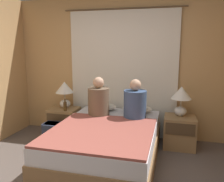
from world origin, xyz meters
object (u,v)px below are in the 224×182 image
object	(u,v)px
nightstand_right	(179,132)
pillow_left	(102,107)
bed	(107,143)
pillow_right	(137,109)
nightstand_left	(64,122)
lamp_right	(181,97)
person_left_in_bed	(99,100)
beer_bottle_on_left_stand	(65,106)
backpack_on_floor	(54,132)
lamp_left	(65,91)
person_right_in_bed	(135,103)

from	to	relation	value
nightstand_right	pillow_left	xyz separation A→B (m)	(-1.34, 0.06, 0.33)
bed	pillow_right	size ratio (longest dim) A/B	3.90
nightstand_left	lamp_right	size ratio (longest dim) A/B	1.06
pillow_left	person_left_in_bed	size ratio (longest dim) A/B	0.80
pillow_left	person_left_in_bed	xyz separation A→B (m)	(0.05, -0.36, 0.20)
nightstand_right	beer_bottle_on_left_stand	size ratio (longest dim) A/B	2.41
nightstand_right	pillow_left	distance (m)	1.38
bed	backpack_on_floor	bearing A→B (deg)	162.51
nightstand_left	pillow_left	size ratio (longest dim) A/B	1.01
lamp_right	pillow_right	world-z (taller)	lamp_right
lamp_left	person_right_in_bed	xyz separation A→B (m)	(1.36, -0.36, -0.06)
lamp_left	beer_bottle_on_left_stand	world-z (taller)	lamp_left
pillow_right	lamp_left	bearing A→B (deg)	179.83
nightstand_right	backpack_on_floor	xyz separation A→B (m)	(-2.04, -0.42, -0.05)
nightstand_left	person_right_in_bed	distance (m)	1.49
nightstand_right	person_right_in_bed	world-z (taller)	person_right_in_bed
bed	lamp_left	size ratio (longest dim) A/B	4.11
lamp_left	nightstand_right	bearing A→B (deg)	-1.72
person_right_in_bed	pillow_left	bearing A→B (deg)	150.80
nightstand_left	nightstand_right	distance (m)	2.06
nightstand_right	beer_bottle_on_left_stand	xyz separation A→B (m)	(-1.97, -0.13, 0.34)
lamp_left	bed	bearing A→B (deg)	-37.99
nightstand_left	pillow_right	distance (m)	1.38
nightstand_left	person_right_in_bed	world-z (taller)	person_right_in_bed
pillow_right	person_left_in_bed	world-z (taller)	person_left_in_bed
beer_bottle_on_left_stand	backpack_on_floor	xyz separation A→B (m)	(-0.07, -0.30, -0.39)
person_right_in_bed	nightstand_right	bearing A→B (deg)	23.39
bed	nightstand_left	size ratio (longest dim) A/B	3.87
pillow_left	pillow_right	world-z (taller)	same
lamp_right	backpack_on_floor	bearing A→B (deg)	-166.65
pillow_right	beer_bottle_on_left_stand	size ratio (longest dim) A/B	2.39
nightstand_right	pillow_left	bearing A→B (deg)	177.53
bed	nightstand_left	xyz separation A→B (m)	(-1.03, 0.74, 0.00)
pillow_left	pillow_right	size ratio (longest dim) A/B	1.00
lamp_right	person_left_in_bed	world-z (taller)	person_left_in_bed
nightstand_right	pillow_right	xyz separation A→B (m)	(-0.72, 0.06, 0.33)
beer_bottle_on_left_stand	person_left_in_bed	bearing A→B (deg)	-14.45
lamp_right	person_right_in_bed	bearing A→B (deg)	-152.48
pillow_right	lamp_right	bearing A→B (deg)	0.31
bed	backpack_on_floor	world-z (taller)	bed
pillow_left	person_right_in_bed	size ratio (longest dim) A/B	0.82
bed	pillow_left	bearing A→B (deg)	111.16
nightstand_left	pillow_right	xyz separation A→B (m)	(1.34, 0.06, 0.33)
beer_bottle_on_left_stand	nightstand_left	bearing A→B (deg)	125.72
lamp_right	bed	bearing A→B (deg)	-142.01
nightstand_right	beer_bottle_on_left_stand	world-z (taller)	beer_bottle_on_left_stand
nightstand_right	person_left_in_bed	distance (m)	1.43
person_left_in_bed	beer_bottle_on_left_stand	world-z (taller)	person_left_in_bed
nightstand_right	beer_bottle_on_left_stand	bearing A→B (deg)	-176.33
person_left_in_bed	person_right_in_bed	xyz separation A→B (m)	(0.59, 0.00, -0.01)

